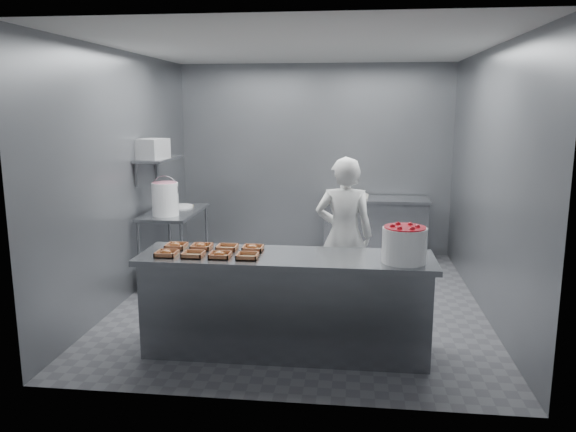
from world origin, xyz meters
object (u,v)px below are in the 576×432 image
object	(u,v)px
tray_0	(166,253)
tray_3	(247,256)
service_counter	(286,303)
worker	(344,235)
appliance	(153,149)
tray_5	(201,246)
glaze_bucket	(165,198)
tray_6	(227,247)
tray_7	(253,248)
tray_2	(220,255)
tray_4	(176,246)
tray_1	(193,254)
strawberry_tub	(404,243)
prep_table	(175,235)
back_counter	(375,229)

from	to	relation	value
tray_0	tray_3	bearing A→B (deg)	0.00
service_counter	worker	bearing A→B (deg)	65.73
service_counter	appliance	size ratio (longest dim) A/B	8.03
service_counter	tray_5	bearing A→B (deg)	170.41
glaze_bucket	tray_5	bearing A→B (deg)	-60.65
tray_6	tray_7	distance (m)	0.24
tray_2	tray_4	world-z (taller)	same
worker	glaze_bucket	bearing A→B (deg)	-14.38
tray_1	tray_4	world-z (taller)	tray_4
tray_1	strawberry_tub	distance (m)	1.82
tray_6	tray_7	bearing A→B (deg)	-0.00
tray_0	tray_1	world-z (taller)	tray_0
tray_5	worker	size ratio (longest dim) A/B	0.11
service_counter	tray_2	world-z (taller)	tray_2
tray_7	prep_table	bearing A→B (deg)	126.23
tray_6	tray_7	world-z (taller)	tray_7
tray_2	tray_7	xyz separation A→B (m)	(0.24, 0.27, 0.00)
tray_2	prep_table	bearing A→B (deg)	117.60
tray_2	tray_5	world-z (taller)	same
tray_1	worker	world-z (taller)	worker
back_counter	tray_4	world-z (taller)	tray_4
tray_0	tray_4	xyz separation A→B (m)	(0.00, 0.27, 0.00)
tray_4	worker	bearing A→B (deg)	31.97
strawberry_tub	tray_4	bearing A→B (deg)	173.32
back_counter	tray_3	bearing A→B (deg)	-109.78
service_counter	tray_6	size ratio (longest dim) A/B	13.88
tray_0	tray_1	bearing A→B (deg)	0.00
tray_1	tray_7	bearing A→B (deg)	29.52
tray_2	tray_6	size ratio (longest dim) A/B	1.00
back_counter	tray_0	xyz separation A→B (m)	(-1.94, -3.39, 0.47)
tray_6	tray_7	size ratio (longest dim) A/B	1.00
service_counter	tray_2	xyz separation A→B (m)	(-0.56, -0.14, 0.47)
tray_6	tray_7	xyz separation A→B (m)	(0.24, -0.00, 0.00)
tray_6	appliance	xyz separation A→B (m)	(-1.26, 1.63, 0.77)
tray_1	tray_5	world-z (taller)	tray_5
back_counter	tray_0	distance (m)	3.93
tray_0	tray_2	xyz separation A→B (m)	(0.48, 0.00, 0.00)
tray_1	tray_6	distance (m)	0.36
tray_3	tray_7	distance (m)	0.27
service_counter	appliance	world-z (taller)	appliance
prep_table	tray_0	xyz separation A→B (m)	(0.61, -2.09, 0.33)
tray_0	worker	size ratio (longest dim) A/B	0.11
tray_3	tray_6	size ratio (longest dim) A/B	1.00
tray_7	glaze_bucket	size ratio (longest dim) A/B	0.39
tray_0	tray_5	xyz separation A→B (m)	(0.24, 0.27, 0.00)
worker	strawberry_tub	size ratio (longest dim) A/B	4.54
tray_4	tray_7	distance (m)	0.72
service_counter	tray_3	size ratio (longest dim) A/B	13.88
tray_4	tray_7	world-z (taller)	same
tray_1	tray_2	distance (m)	0.24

